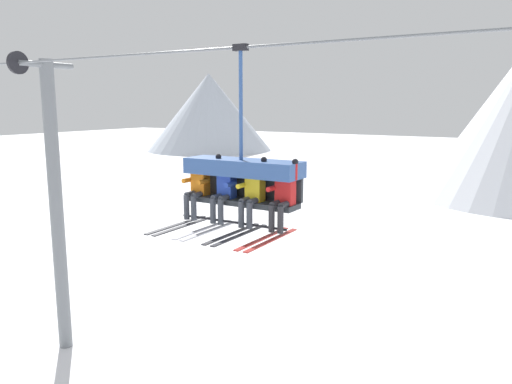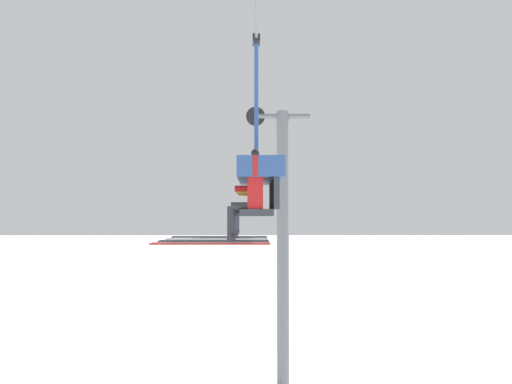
% 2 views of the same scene
% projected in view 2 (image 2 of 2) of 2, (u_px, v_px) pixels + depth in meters
% --- Properties ---
extents(lift_tower_near, '(0.36, 1.88, 8.12)m').
position_uv_depth(lift_tower_near, '(282.00, 239.00, 14.54)').
color(lift_tower_near, slate).
rests_on(lift_tower_near, ground_plane).
extents(chairlift_chair, '(2.32, 0.74, 3.24)m').
position_uv_depth(chairlift_chair, '(261.00, 180.00, 8.07)').
color(chairlift_chair, '#33383D').
extents(skier_orange, '(0.46, 1.70, 1.23)m').
position_uv_depth(skier_orange, '(248.00, 201.00, 9.00)').
color(skier_orange, orange).
extents(skier_blue, '(0.48, 1.70, 1.34)m').
position_uv_depth(skier_blue, '(248.00, 199.00, 8.37)').
color(skier_blue, '#2847B7').
extents(skier_yellow, '(0.48, 1.70, 1.34)m').
position_uv_depth(skier_yellow, '(247.00, 197.00, 7.73)').
color(skier_yellow, yellow).
extents(skier_red, '(0.48, 1.70, 1.34)m').
position_uv_depth(skier_red, '(247.00, 196.00, 7.10)').
color(skier_red, red).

